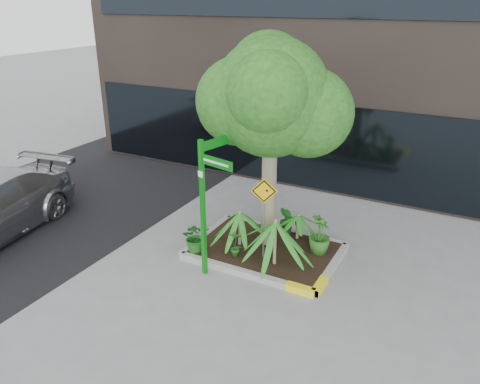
% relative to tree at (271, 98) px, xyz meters
% --- Properties ---
extents(ground, '(80.00, 80.00, 0.00)m').
position_rel_tree_xyz_m(ground, '(-0.12, -0.61, -3.57)').
color(ground, gray).
rests_on(ground, ground).
extents(asphalt_road, '(7.00, 80.00, 0.01)m').
position_rel_tree_xyz_m(asphalt_road, '(-6.62, -0.61, -3.57)').
color(asphalt_road, black).
rests_on(asphalt_road, ground).
extents(planter, '(3.35, 2.36, 0.15)m').
position_rel_tree_xyz_m(planter, '(0.11, -0.33, -3.47)').
color(planter, '#9E9E99').
rests_on(planter, ground).
extents(tree, '(3.26, 2.90, 4.90)m').
position_rel_tree_xyz_m(tree, '(0.00, 0.00, 0.00)').
color(tree, gray).
rests_on(tree, ground).
extents(palm_front, '(1.21, 1.21, 1.34)m').
position_rel_tree_xyz_m(palm_front, '(0.55, -0.84, -2.42)').
color(palm_front, gray).
rests_on(palm_front, ground).
extents(palm_left, '(0.99, 0.99, 1.10)m').
position_rel_tree_xyz_m(palm_left, '(-0.53, -0.43, -2.60)').
color(palm_left, gray).
rests_on(palm_left, ground).
extents(palm_back, '(0.73, 0.73, 0.81)m').
position_rel_tree_xyz_m(palm_back, '(0.56, 0.48, -2.82)').
color(palm_back, gray).
rests_on(palm_back, ground).
extents(shrub_a, '(0.88, 0.88, 0.70)m').
position_rel_tree_xyz_m(shrub_a, '(-1.27, -1.16, -3.08)').
color(shrub_a, '#1A5B1A').
rests_on(shrub_a, planter).
extents(shrub_b, '(0.56, 0.56, 0.89)m').
position_rel_tree_xyz_m(shrub_b, '(1.23, 0.07, -2.98)').
color(shrub_b, '#29651E').
rests_on(shrub_b, planter).
extents(shrub_c, '(0.41, 0.41, 0.64)m').
position_rel_tree_xyz_m(shrub_c, '(-0.35, -0.96, -3.11)').
color(shrub_c, '#20631E').
rests_on(shrub_c, planter).
extents(shrub_d, '(0.59, 0.59, 0.76)m').
position_rel_tree_xyz_m(shrub_d, '(0.26, 0.54, -3.05)').
color(shrub_d, '#1A5A1B').
rests_on(shrub_d, planter).
extents(street_sign_post, '(0.87, 1.01, 3.00)m').
position_rel_tree_xyz_m(street_sign_post, '(-0.65, -1.64, -1.72)').
color(street_sign_post, '#0B7B13').
rests_on(street_sign_post, ground).
extents(cattle_sign, '(0.54, 0.23, 1.87)m').
position_rel_tree_xyz_m(cattle_sign, '(0.19, -0.68, -2.16)').
color(cattle_sign, slate).
rests_on(cattle_sign, ground).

